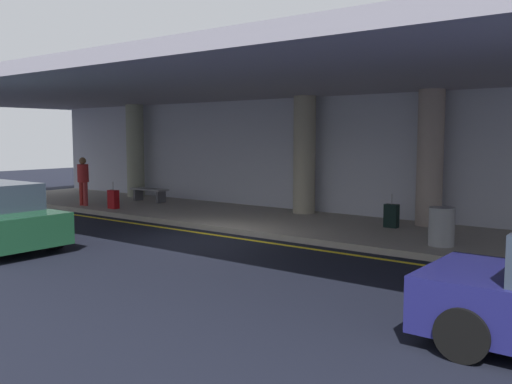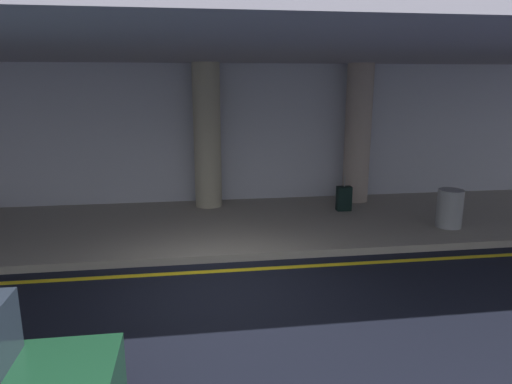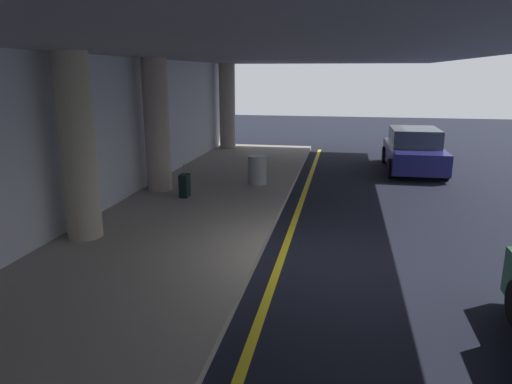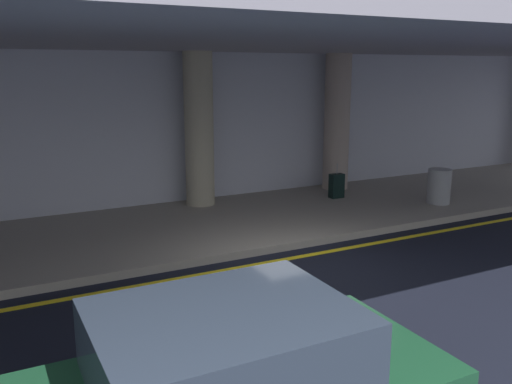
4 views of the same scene
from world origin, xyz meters
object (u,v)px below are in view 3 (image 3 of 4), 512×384
Objects in this scene: support_column_center at (157,126)px; support_column_right_mid at (227,106)px; suitcase_upright_primary at (185,186)px; support_column_left_mid at (78,148)px; trash_bin_steel at (257,170)px; car_navy at (414,151)px.

support_column_right_mid is (8.00, 0.00, 0.00)m from support_column_center.
support_column_right_mid is 8.82m from suitcase_upright_primary.
support_column_left_mid is 4.29× the size of trash_bin_steel.
support_column_left_mid is at bearing 180.00° from support_column_center.
car_navy is (8.92, -7.56, -1.26)m from support_column_left_mid.
support_column_right_mid reaches higher than car_navy.
support_column_center is at bearing 0.00° from support_column_left_mid.
support_column_right_mid is 7.35m from trash_bin_steel.
support_column_left_mid reaches higher than trash_bin_steel.
support_column_center is 4.06× the size of suitcase_upright_primary.
support_column_left_mid is 1.00× the size of support_column_center.
trash_bin_steel is (1.90, -1.63, 0.11)m from suitcase_upright_primary.
support_column_center is 4.29× the size of trash_bin_steel.
support_column_left_mid is at bearing 153.74° from trash_bin_steel.
car_navy is at bearing -112.13° from support_column_right_mid.
support_column_right_mid is 8.26m from car_navy.
support_column_right_mid reaches higher than suitcase_upright_primary.
support_column_left_mid is at bearing -39.97° from car_navy.
trash_bin_steel is (5.26, -2.60, -1.40)m from support_column_left_mid.
support_column_left_mid reaches higher than car_navy.
suitcase_upright_primary is at bearing -16.04° from support_column_left_mid.
support_column_left_mid is 0.89× the size of car_navy.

